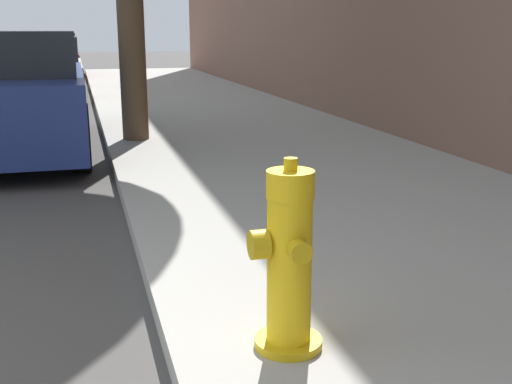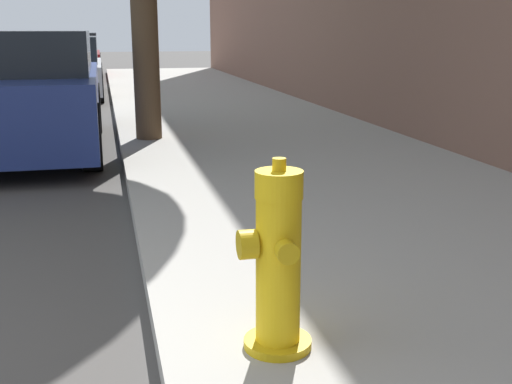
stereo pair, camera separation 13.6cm
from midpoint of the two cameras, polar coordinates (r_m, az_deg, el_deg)
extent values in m
cylinder|color=#C39C11|center=(2.78, 3.38, -13.22)|extent=(0.29, 0.29, 0.04)
cylinder|color=yellow|center=(2.64, 3.48, -6.98)|extent=(0.18, 0.18, 0.61)
cylinder|color=yellow|center=(2.53, 3.60, 0.66)|extent=(0.19, 0.19, 0.11)
cylinder|color=#C39C11|center=(2.51, 3.63, 2.45)|extent=(0.06, 0.06, 0.05)
cylinder|color=#C39C11|center=(2.49, 4.34, -5.35)|extent=(0.09, 0.06, 0.09)
cylinder|color=#C39C11|center=(2.71, 2.77, -3.66)|extent=(0.09, 0.06, 0.09)
cylinder|color=#C39C11|center=(2.57, 0.76, -4.69)|extent=(0.07, 0.12, 0.12)
cube|color=navy|center=(8.00, -19.39, 7.39)|extent=(1.67, 4.05, 0.75)
cube|color=black|center=(7.79, -19.88, 11.64)|extent=(1.53, 2.23, 0.46)
cylinder|color=black|center=(9.23, -13.84, 7.24)|extent=(0.20, 0.70, 0.70)
cylinder|color=black|center=(6.74, -13.86, 4.76)|extent=(0.20, 0.70, 0.70)
cube|color=#B7B7BC|center=(14.37, -16.82, 9.87)|extent=(1.75, 4.20, 0.55)
cube|color=black|center=(14.17, -17.02, 12.00)|extent=(1.61, 2.31, 0.53)
cylinder|color=black|center=(15.73, -19.47, 9.54)|extent=(0.20, 0.65, 0.65)
cylinder|color=black|center=(15.65, -13.59, 9.93)|extent=(0.20, 0.65, 0.65)
cylinder|color=black|center=(13.16, -20.57, 8.66)|extent=(0.20, 0.65, 0.65)
cylinder|color=black|center=(13.06, -13.55, 9.13)|extent=(0.20, 0.65, 0.65)
cube|color=maroon|center=(19.68, -15.99, 11.04)|extent=(1.69, 3.97, 0.57)
cube|color=black|center=(19.51, -16.12, 12.64)|extent=(1.56, 2.18, 0.55)
cylinder|color=black|center=(20.96, -17.97, 10.71)|extent=(0.20, 0.70, 0.70)
cylinder|color=black|center=(20.90, -13.70, 10.99)|extent=(0.20, 0.70, 0.70)
cylinder|color=black|center=(18.51, -18.51, 10.28)|extent=(0.20, 0.70, 0.70)
cylinder|color=black|center=(18.45, -13.69, 10.60)|extent=(0.20, 0.70, 0.70)
cylinder|color=brown|center=(7.86, -9.43, 15.77)|extent=(0.31, 0.31, 3.05)
camera|label=1|loc=(0.07, -88.97, 0.26)|focal=45.00mm
camera|label=2|loc=(0.07, 91.03, -0.26)|focal=45.00mm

